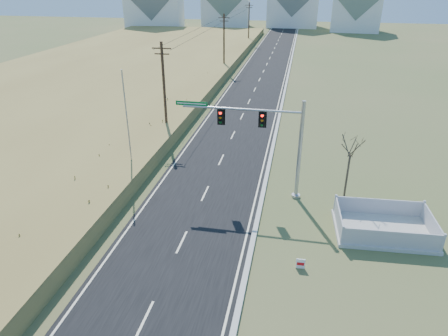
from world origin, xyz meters
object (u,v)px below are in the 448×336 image
at_px(traffic_signal_mast, 273,138).
at_px(fence_enclosure, 383,229).
at_px(open_sign, 301,264).
at_px(bare_tree, 352,145).
at_px(flagpole, 129,135).

height_order(traffic_signal_mast, fence_enclosure, traffic_signal_mast).
height_order(open_sign, bare_tree, bare_tree).
relative_size(open_sign, flagpole, 0.07).
relative_size(flagpole, bare_tree, 1.71).
bearing_deg(traffic_signal_mast, open_sign, -73.14).
bearing_deg(bare_tree, flagpole, 178.74).
bearing_deg(fence_enclosure, open_sign, -141.31).
bearing_deg(fence_enclosure, traffic_signal_mast, 151.80).
height_order(fence_enclosure, bare_tree, bare_tree).
relative_size(traffic_signal_mast, bare_tree, 1.83).
bearing_deg(bare_tree, open_sign, -108.89).
distance_m(open_sign, bare_tree, 9.85).
height_order(traffic_signal_mast, open_sign, traffic_signal_mast).
distance_m(traffic_signal_mast, open_sign, 9.13).
relative_size(fence_enclosure, flagpole, 0.72).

